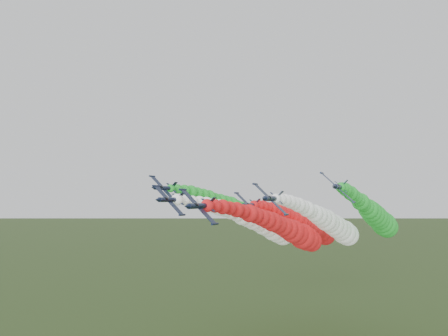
{
  "coord_description": "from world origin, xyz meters",
  "views": [
    {
      "loc": [
        28.87,
        -78.06,
        45.12
      ],
      "look_at": [
        -7.41,
        6.73,
        51.59
      ],
      "focal_mm": 35.0,
      "sensor_mm": 36.0,
      "label": 1
    }
  ],
  "objects_px": {
    "jet_inner_left": "(261,224)",
    "jet_outer_left": "(247,213)",
    "jet_lead": "(291,231)",
    "jet_inner_right": "(332,225)",
    "jet_outer_right": "(376,217)",
    "jet_trail": "(309,226)"
  },
  "relations": [
    {
      "from": "jet_lead",
      "to": "jet_inner_right",
      "type": "height_order",
      "value": "jet_inner_right"
    },
    {
      "from": "jet_trail",
      "to": "jet_outer_right",
      "type": "bearing_deg",
      "value": -16.28
    },
    {
      "from": "jet_inner_left",
      "to": "jet_outer_left",
      "type": "height_order",
      "value": "jet_outer_left"
    },
    {
      "from": "jet_lead",
      "to": "jet_inner_right",
      "type": "bearing_deg",
      "value": 56.82
    },
    {
      "from": "jet_lead",
      "to": "jet_trail",
      "type": "xyz_separation_m",
      "value": [
        -1.0,
        28.81,
        -0.22
      ]
    },
    {
      "from": "jet_outer_right",
      "to": "jet_trail",
      "type": "height_order",
      "value": "jet_outer_right"
    },
    {
      "from": "jet_inner_left",
      "to": "jet_trail",
      "type": "height_order",
      "value": "jet_inner_left"
    },
    {
      "from": "jet_inner_right",
      "to": "jet_outer_right",
      "type": "xyz_separation_m",
      "value": [
        11.81,
        8.35,
        2.33
      ]
    },
    {
      "from": "jet_lead",
      "to": "jet_outer_left",
      "type": "relative_size",
      "value": 1.0
    },
    {
      "from": "jet_inner_left",
      "to": "jet_outer_right",
      "type": "distance_m",
      "value": 35.19
    },
    {
      "from": "jet_outer_left",
      "to": "jet_outer_right",
      "type": "distance_m",
      "value": 41.49
    },
    {
      "from": "jet_lead",
      "to": "jet_trail",
      "type": "relative_size",
      "value": 0.99
    },
    {
      "from": "jet_outer_left",
      "to": "jet_outer_right",
      "type": "bearing_deg",
      "value": 2.95
    },
    {
      "from": "jet_inner_left",
      "to": "jet_trail",
      "type": "xyz_separation_m",
      "value": [
        10.81,
        18.91,
        -1.26
      ]
    },
    {
      "from": "jet_trail",
      "to": "jet_inner_left",
      "type": "bearing_deg",
      "value": -119.74
    },
    {
      "from": "jet_inner_left",
      "to": "jet_inner_right",
      "type": "relative_size",
      "value": 1.0
    },
    {
      "from": "jet_lead",
      "to": "jet_inner_left",
      "type": "distance_m",
      "value": 15.44
    },
    {
      "from": "jet_inner_left",
      "to": "jet_inner_right",
      "type": "xyz_separation_m",
      "value": [
        20.99,
        4.15,
        0.15
      ]
    },
    {
      "from": "jet_inner_right",
      "to": "jet_lead",
      "type": "bearing_deg",
      "value": -123.18
    },
    {
      "from": "jet_inner_right",
      "to": "jet_outer_left",
      "type": "xyz_separation_m",
      "value": [
        -29.62,
        6.21,
        2.98
      ]
    },
    {
      "from": "jet_inner_right",
      "to": "jet_outer_right",
      "type": "bearing_deg",
      "value": 35.24
    },
    {
      "from": "jet_outer_left",
      "to": "jet_trail",
      "type": "relative_size",
      "value": 0.99
    }
  ]
}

